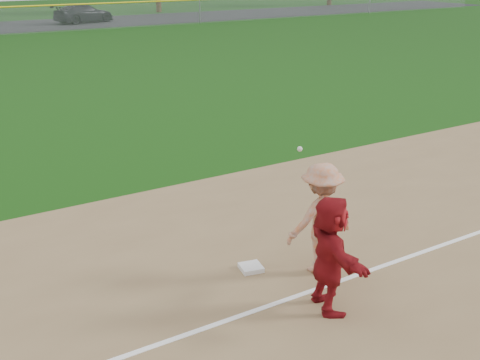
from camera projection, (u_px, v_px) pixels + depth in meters
ground at (284, 272)px, 10.79m from camera, size 160.00×160.00×0.00m
foul_line at (312, 291)px, 10.14m from camera, size 60.00×0.10×0.01m
first_base at (251, 268)px, 10.82m from camera, size 0.45×0.45×0.09m
base_runner at (330, 254)px, 9.33m from camera, size 1.08×1.87×1.92m
car_right at (84, 13)px, 52.80m from camera, size 5.86×3.71×1.58m
first_base_play at (321, 219)px, 10.48m from camera, size 1.35×0.83×2.33m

